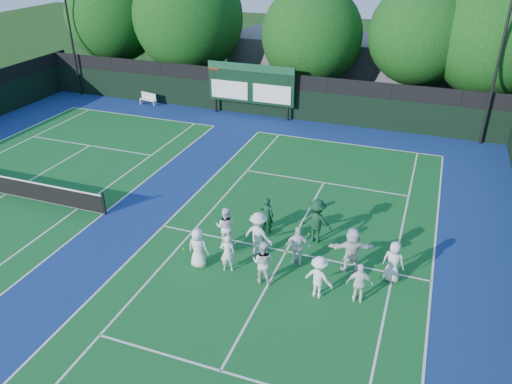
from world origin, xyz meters
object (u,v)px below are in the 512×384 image
(scoreboard, at_px, (251,84))
(tennis_net, at_px, (5,185))
(bench, at_px, (148,98))
(coach_left, at_px, (267,215))

(scoreboard, relative_size, tennis_net, 0.53)
(tennis_net, height_order, bench, tennis_net)
(bench, bearing_deg, tennis_net, -86.83)
(scoreboard, height_order, tennis_net, scoreboard)
(bench, height_order, coach_left, coach_left)
(scoreboard, relative_size, bench, 4.24)
(tennis_net, distance_m, coach_left, 12.85)
(scoreboard, height_order, bench, scoreboard)
(scoreboard, relative_size, coach_left, 3.72)
(scoreboard, xyz_separation_m, bench, (-7.78, -0.22, -1.73))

